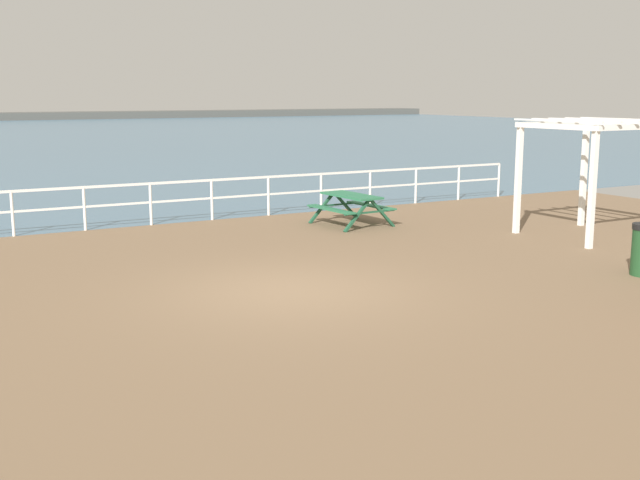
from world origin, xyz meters
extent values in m
cube|color=brown|center=(0.00, 0.00, -0.10)|extent=(30.00, 24.00, 0.20)
cube|color=white|center=(0.00, 7.75, 1.05)|extent=(23.00, 0.06, 0.06)
cube|color=white|center=(0.00, 7.75, 0.58)|extent=(23.00, 0.05, 0.05)
cylinder|color=white|center=(-3.29, 7.75, 0.53)|extent=(0.07, 0.07, 1.05)
cylinder|color=white|center=(-1.64, 7.75, 0.53)|extent=(0.07, 0.07, 1.05)
cylinder|color=white|center=(0.00, 7.75, 0.53)|extent=(0.07, 0.07, 1.05)
cylinder|color=white|center=(1.64, 7.75, 0.53)|extent=(0.07, 0.07, 1.05)
cylinder|color=white|center=(3.29, 7.75, 0.53)|extent=(0.07, 0.07, 1.05)
cylinder|color=white|center=(4.93, 7.75, 0.53)|extent=(0.07, 0.07, 1.05)
cylinder|color=white|center=(6.57, 7.75, 0.53)|extent=(0.07, 0.07, 1.05)
cylinder|color=white|center=(8.21, 7.75, 0.53)|extent=(0.07, 0.07, 1.05)
cylinder|color=white|center=(9.86, 7.75, 0.53)|extent=(0.07, 0.07, 1.05)
cylinder|color=white|center=(11.50, 7.75, 0.53)|extent=(0.07, 0.07, 1.05)
cube|color=#286B47|center=(4.41, 5.28, 0.75)|extent=(0.82, 1.84, 0.05)
cube|color=#286B47|center=(3.79, 5.24, 0.45)|extent=(0.38, 1.81, 0.04)
cube|color=#286B47|center=(5.03, 5.32, 0.45)|extent=(0.38, 1.81, 0.04)
cube|color=#1E5035|center=(3.98, 6.03, 0.38)|extent=(0.80, 0.13, 0.79)
cube|color=#1E5035|center=(4.73, 6.08, 0.38)|extent=(0.80, 0.13, 0.79)
cube|color=#1E5035|center=(4.36, 6.06, 0.42)|extent=(1.50, 0.16, 0.04)
cube|color=#1E5035|center=(4.09, 4.47, 0.38)|extent=(0.80, 0.13, 0.79)
cube|color=#1E5035|center=(4.84, 4.53, 0.38)|extent=(0.80, 0.13, 0.79)
cube|color=#1E5035|center=(4.46, 4.50, 0.42)|extent=(1.50, 0.16, 0.04)
cube|color=white|center=(9.42, 2.38, 1.25)|extent=(0.12, 0.12, 2.50)
cube|color=white|center=(7.22, 2.35, 1.25)|extent=(0.12, 0.12, 2.50)
cube|color=white|center=(7.24, 0.15, 1.25)|extent=(0.12, 0.12, 2.50)
cube|color=white|center=(9.43, 1.28, 2.56)|extent=(0.15, 2.44, 0.12)
cube|color=white|center=(7.23, 1.25, 2.56)|extent=(0.15, 2.44, 0.12)
cube|color=white|center=(8.32, 2.36, 2.56)|extent=(2.44, 0.15, 0.12)
cube|color=white|center=(8.34, 0.16, 2.56)|extent=(2.44, 0.15, 0.12)
cube|color=white|center=(7.23, 1.25, 2.68)|extent=(0.11, 2.56, 0.04)
cube|color=white|center=(7.78, 1.26, 2.68)|extent=(0.11, 2.56, 0.04)
cube|color=white|center=(8.33, 1.26, 2.68)|extent=(0.11, 2.56, 0.04)
cube|color=white|center=(8.88, 1.27, 2.68)|extent=(0.11, 2.56, 0.04)
cube|color=white|center=(9.43, 1.28, 2.68)|extent=(0.11, 2.56, 0.04)
camera|label=1|loc=(-5.92, -11.50, 3.27)|focal=44.32mm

